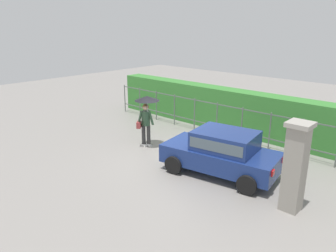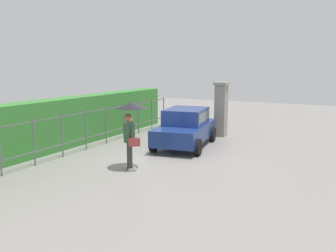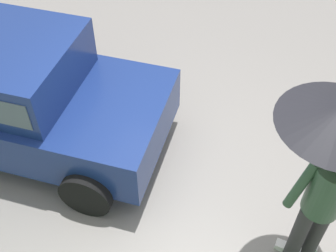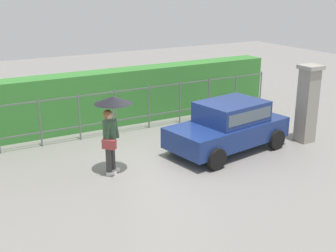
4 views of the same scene
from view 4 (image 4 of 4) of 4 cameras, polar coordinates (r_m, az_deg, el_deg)
The scene contains 6 objects.
ground_plane at distance 12.40m, azimuth 0.18°, elevation -4.91°, with size 40.00×40.00×0.00m, color gray.
car at distance 13.30m, azimuth 7.75°, elevation 0.21°, with size 3.92×2.32×1.48m.
pedestrian at distance 11.45m, azimuth -7.19°, elevation 1.01°, with size 0.96×0.96×2.07m.
gate_pillar at distance 14.46m, azimuth 17.29°, elevation 2.79°, with size 0.60×0.60×2.42m.
fence_section at distance 14.72m, azimuth -6.70°, elevation 2.08°, with size 12.31×0.05×1.50m.
hedge_row at distance 15.67m, azimuth -8.28°, elevation 3.44°, with size 13.26×0.90×1.90m, color #387F33.
Camera 4 is at (-5.67, -9.93, 4.79)m, focal length 47.96 mm.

